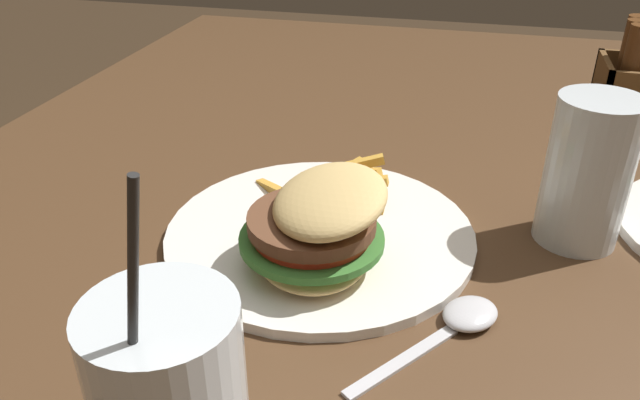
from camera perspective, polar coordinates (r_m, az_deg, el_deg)
The scene contains 5 objects.
dining_table at distance 0.71m, azimuth 13.01°, elevation -9.35°, with size 1.53×1.26×0.74m.
meal_plate_near at distance 0.57m, azimuth -0.05°, elevation -2.52°, with size 0.29×0.29×0.10m.
beer_glass at distance 0.62m, azimuth 23.19°, elevation 1.92°, with size 0.08×0.08×0.14m.
spoon at distance 0.51m, azimuth 12.91°, elevation -10.53°, with size 0.14×0.11×0.01m.
condiment_caddy at distance 1.01m, azimuth 26.39°, elevation 10.27°, with size 0.12×0.08×0.12m.
Camera 1 is at (0.56, -0.02, 1.07)m, focal length 35.00 mm.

